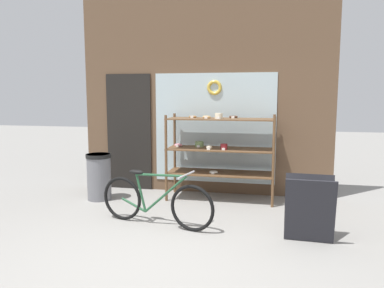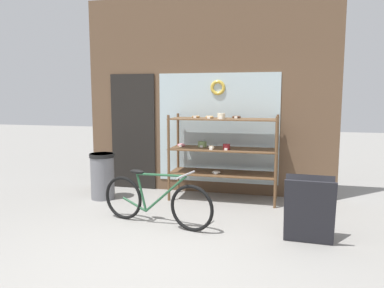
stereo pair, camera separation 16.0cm
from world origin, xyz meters
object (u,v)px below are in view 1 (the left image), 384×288
(display_case, at_px, (219,147))
(bicycle, at_px, (155,201))
(sandwich_board, at_px, (309,209))
(trash_bin, at_px, (99,175))

(display_case, distance_m, bicycle, 1.66)
(display_case, relative_size, sandwich_board, 2.25)
(display_case, distance_m, sandwich_board, 2.10)
(sandwich_board, height_order, trash_bin, sandwich_board)
(sandwich_board, bearing_deg, display_case, 132.01)
(bicycle, xyz_separation_m, trash_bin, (-1.29, 1.00, 0.08))
(display_case, distance_m, trash_bin, 2.04)
(bicycle, bearing_deg, sandwich_board, 8.00)
(display_case, relative_size, trash_bin, 2.29)
(trash_bin, bearing_deg, sandwich_board, -19.68)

